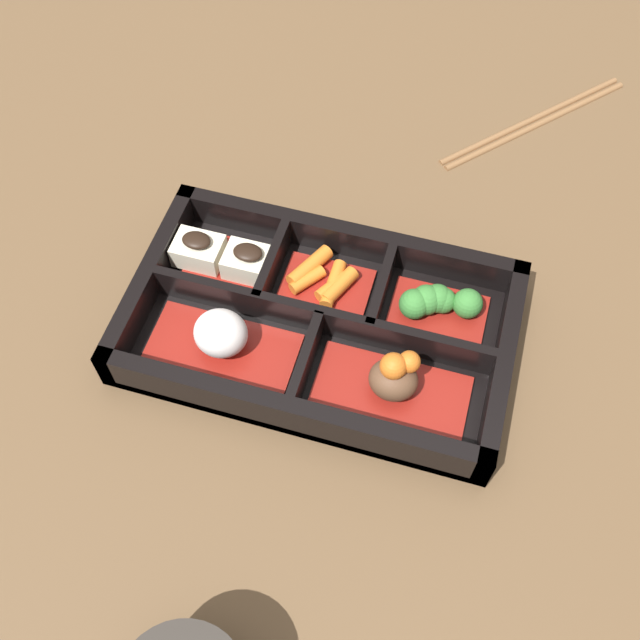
# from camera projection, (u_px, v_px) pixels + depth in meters

# --- Properties ---
(ground_plane) EXTENTS (3.00, 3.00, 0.00)m
(ground_plane) POSITION_uv_depth(u_px,v_px,m) (320.00, 335.00, 0.65)
(ground_plane) COLOR brown
(bento_base) EXTENTS (0.32, 0.19, 0.01)m
(bento_base) POSITION_uv_depth(u_px,v_px,m) (320.00, 332.00, 0.65)
(bento_base) COLOR black
(bento_base) RESTS_ON ground_plane
(bento_rim) EXTENTS (0.32, 0.19, 0.04)m
(bento_rim) POSITION_uv_depth(u_px,v_px,m) (320.00, 321.00, 0.64)
(bento_rim) COLOR black
(bento_rim) RESTS_ON ground_plane
(bowl_stew) EXTENTS (0.13, 0.06, 0.05)m
(bowl_stew) POSITION_uv_depth(u_px,v_px,m) (394.00, 381.00, 0.60)
(bowl_stew) COLOR maroon
(bowl_stew) RESTS_ON bento_base
(bowl_rice) EXTENTS (0.13, 0.06, 0.05)m
(bowl_rice) POSITION_uv_depth(u_px,v_px,m) (222.00, 338.00, 0.62)
(bowl_rice) COLOR maroon
(bowl_rice) RESTS_ON bento_base
(bowl_greens) EXTENTS (0.08, 0.06, 0.03)m
(bowl_greens) POSITION_uv_depth(u_px,v_px,m) (437.00, 305.00, 0.64)
(bowl_greens) COLOR maroon
(bowl_greens) RESTS_ON bento_base
(bowl_carrots) EXTENTS (0.08, 0.07, 0.02)m
(bowl_carrots) POSITION_uv_depth(u_px,v_px,m) (324.00, 284.00, 0.66)
(bowl_carrots) COLOR maroon
(bowl_carrots) RESTS_ON bento_base
(bowl_tofu) EXTENTS (0.09, 0.06, 0.04)m
(bowl_tofu) POSITION_uv_depth(u_px,v_px,m) (224.00, 258.00, 0.67)
(bowl_tofu) COLOR maroon
(bowl_tofu) RESTS_ON bento_base
(chopsticks) EXTENTS (0.17, 0.19, 0.01)m
(chopsticks) POSITION_uv_depth(u_px,v_px,m) (535.00, 120.00, 0.79)
(chopsticks) COLOR brown
(chopsticks) RESTS_ON ground_plane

